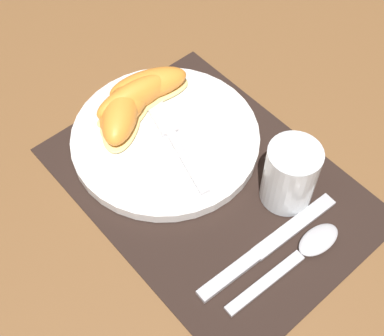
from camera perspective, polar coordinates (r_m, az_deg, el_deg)
name	(u,v)px	position (r m, az deg, el deg)	size (l,w,h in m)	color
ground_plane	(210,184)	(0.73, 1.89, -1.73)	(3.00, 3.00, 0.00)	brown
placemat	(210,183)	(0.73, 1.89, -1.65)	(0.42, 0.31, 0.00)	black
plate	(168,136)	(0.77, -2.56, 3.42)	(0.27, 0.27, 0.02)	white
juice_glass	(290,177)	(0.69, 10.36, -0.96)	(0.07, 0.07, 0.09)	silver
knife	(266,248)	(0.68, 7.86, -8.42)	(0.03, 0.22, 0.01)	#BCBCC1
spoon	(305,251)	(0.69, 11.92, -8.64)	(0.04, 0.18, 0.01)	#BCBCC1
fork	(173,137)	(0.75, -2.03, 3.33)	(0.18, 0.07, 0.00)	#BCBCC1
citrus_wedge_0	(149,86)	(0.80, -4.65, 8.69)	(0.09, 0.13, 0.04)	#F4DB84
citrus_wedge_1	(136,97)	(0.78, -6.01, 7.52)	(0.05, 0.13, 0.05)	#F4DB84
citrus_wedge_2	(125,109)	(0.77, -7.17, 6.26)	(0.08, 0.11, 0.04)	#F4DB84
citrus_wedge_3	(121,116)	(0.76, -7.63, 5.53)	(0.11, 0.12, 0.04)	#F4DB84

